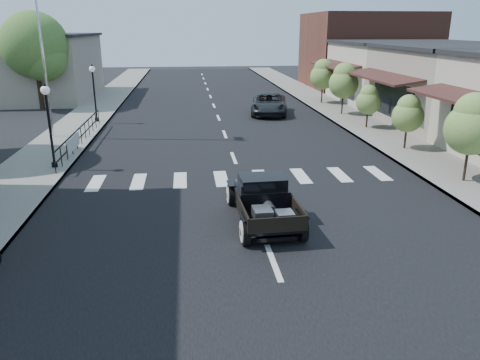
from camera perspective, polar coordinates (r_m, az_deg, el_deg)
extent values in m
plane|color=black|center=(14.73, 1.98, -4.58)|extent=(120.00, 120.00, 0.00)
cube|color=black|center=(29.07, -2.37, 6.85)|extent=(14.00, 80.00, 0.02)
cube|color=gray|center=(29.69, -19.06, 6.24)|extent=(3.00, 80.00, 0.15)
cube|color=gray|center=(30.84, 13.71, 7.13)|extent=(3.00, 80.00, 0.15)
cube|color=#9D9484|center=(43.53, -24.40, 12.36)|extent=(10.00, 12.00, 5.00)
cube|color=gray|center=(31.64, 26.58, 10.02)|extent=(10.00, 9.00, 4.50)
cube|color=beige|center=(39.47, 19.56, 12.12)|extent=(10.00, 9.00, 4.50)
cube|color=brown|center=(48.75, 15.12, 14.96)|extent=(11.00, 10.00, 7.00)
cylinder|color=silver|center=(26.44, -23.49, 18.52)|extent=(0.12, 0.12, 12.73)
imported|color=black|center=(32.35, 3.56, 9.22)|extent=(3.19, 5.35, 1.39)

